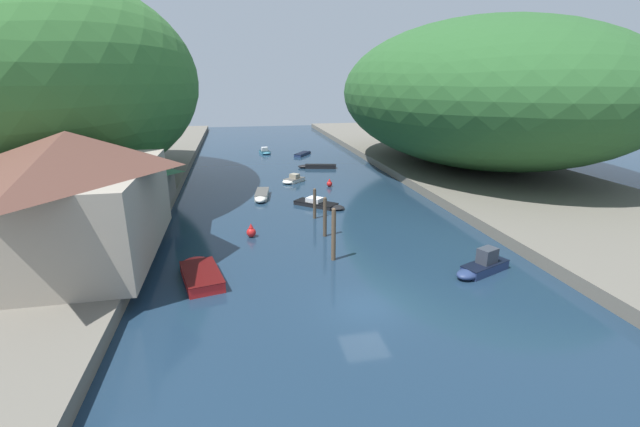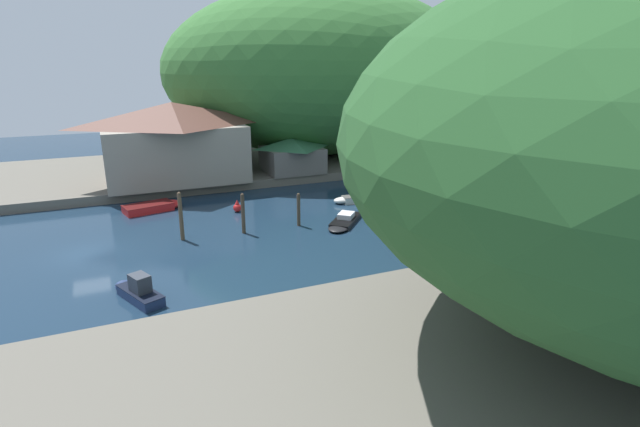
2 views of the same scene
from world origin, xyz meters
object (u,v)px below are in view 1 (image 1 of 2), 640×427
object	(u,v)px
boathouse_shed	(137,181)
person_on_quay	(115,247)
channel_buoy_near	(329,183)
boat_small_dinghy	(200,272)
boat_moored_right	(320,204)
person_by_boathouse	(127,219)
boat_white_cruiser	(293,180)
boat_open_rowboat	(265,152)
boat_navy_launch	(481,266)
boat_far_right_bank	(304,153)
boat_mid_channel	(316,166)
boat_near_quay	(262,196)
channel_buoy_far	(251,232)
waterfront_building	(76,193)

from	to	relation	value
boathouse_shed	person_on_quay	bearing A→B (deg)	-84.68
channel_buoy_near	boat_small_dinghy	bearing A→B (deg)	-121.16
boat_moored_right	person_by_boathouse	world-z (taller)	person_by_boathouse
boat_white_cruiser	boat_moored_right	bearing A→B (deg)	143.90
boat_small_dinghy	person_on_quay	world-z (taller)	person_on_quay
boathouse_shed	boat_open_rowboat	world-z (taller)	boathouse_shed
boathouse_shed	person_by_boathouse	world-z (taller)	boathouse_shed
boat_open_rowboat	boat_small_dinghy	bearing A→B (deg)	71.44
boat_moored_right	boat_navy_launch	bearing A→B (deg)	65.78
boat_far_right_bank	boat_small_dinghy	size ratio (longest dim) A/B	0.86
boathouse_shed	person_on_quay	world-z (taller)	boathouse_shed
boat_open_rowboat	boat_mid_channel	size ratio (longest dim) A/B	0.59
boat_near_quay	channel_buoy_near	bearing A→B (deg)	-147.05
boat_near_quay	channel_buoy_far	world-z (taller)	channel_buoy_far
boat_open_rowboat	boat_near_quay	distance (m)	28.33
boat_mid_channel	channel_buoy_near	distance (m)	10.87
boathouse_shed	boat_open_rowboat	bearing A→B (deg)	65.42
boat_far_right_bank	boat_white_cruiser	bearing A→B (deg)	-69.81
boat_moored_right	person_on_quay	world-z (taller)	person_on_quay
waterfront_building	boat_moored_right	world-z (taller)	waterfront_building
boathouse_shed	boat_small_dinghy	distance (m)	17.22
boat_far_right_bank	boat_open_rowboat	xyz separation A→B (m)	(-6.16, 2.51, 0.09)
boat_white_cruiser	waterfront_building	bearing A→B (deg)	99.36
boat_white_cruiser	boat_moored_right	xyz separation A→B (m)	(1.28, -10.68, -0.05)
boathouse_shed	boat_small_dinghy	xyz separation A→B (m)	(6.50, -15.74, -2.55)
boat_open_rowboat	boat_moored_right	size ratio (longest dim) A/B	0.64
boat_navy_launch	channel_buoy_near	distance (m)	24.98
boat_far_right_bank	boat_navy_launch	size ratio (longest dim) A/B	1.08
boat_mid_channel	channel_buoy_far	size ratio (longest dim) A/B	4.90
waterfront_building	channel_buoy_near	distance (m)	28.11
boat_mid_channel	boat_near_quay	bearing A→B (deg)	162.53
boat_small_dinghy	channel_buoy_far	size ratio (longest dim) A/B	4.93
boat_moored_right	channel_buoy_far	world-z (taller)	channel_buoy_far
boat_navy_launch	boat_moored_right	bearing A→B (deg)	0.40
boathouse_shed	channel_buoy_far	world-z (taller)	boathouse_shed
boat_mid_channel	channel_buoy_near	world-z (taller)	channel_buoy_near
boat_white_cruiser	channel_buoy_near	xyz separation A→B (m)	(3.91, -2.96, 0.07)
waterfront_building	channel_buoy_far	distance (m)	12.42
boat_near_quay	person_by_boathouse	distance (m)	15.24
boat_navy_launch	boat_small_dinghy	bearing A→B (deg)	57.86
boat_far_right_bank	boat_moored_right	distance (m)	29.87
waterfront_building	boat_open_rowboat	distance (m)	45.82
waterfront_building	boat_far_right_bank	xyz separation A→B (m)	(21.03, 40.57, -4.87)
waterfront_building	boat_navy_launch	world-z (taller)	waterfront_building
boathouse_shed	boat_open_rowboat	distance (m)	33.58
channel_buoy_far	boat_near_quay	bearing A→B (deg)	82.20
boathouse_shed	boat_near_quay	distance (m)	12.01
boat_open_rowboat	boat_mid_channel	distance (m)	14.95
waterfront_building	boat_white_cruiser	xyz separation A→B (m)	(16.64, 21.55, -4.78)
boat_open_rowboat	boat_small_dinghy	xyz separation A→B (m)	(-7.43, -46.18, 0.04)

